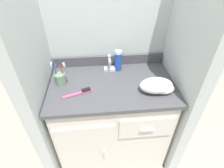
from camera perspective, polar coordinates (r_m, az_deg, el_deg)
ground_plane at (r=1.91m, az=-0.08°, el=-19.63°), size 6.00×6.00×0.00m
wall_back at (r=1.44m, az=-1.41°, el=17.28°), size 1.10×0.08×2.20m
wall_left at (r=1.21m, az=-25.27°, el=9.33°), size 0.08×0.64×2.20m
wall_right at (r=1.29m, az=23.58°, el=11.47°), size 0.08×0.64×2.20m
vanity at (r=1.56m, az=-0.15°, el=-11.36°), size 0.92×0.57×0.81m
backsplash at (r=1.49m, az=-1.10°, el=7.73°), size 0.92×0.02×0.09m
sink_faucet at (r=1.42m, az=-0.82°, el=6.21°), size 0.09×0.09×0.14m
toothbrush_cup at (r=1.32m, az=-16.50°, el=1.68°), size 0.10×0.07×0.19m
shaving_cream_can at (r=1.41m, az=2.04°, el=7.67°), size 0.06×0.06×0.17m
hairbrush at (r=1.22m, az=-9.94°, el=-2.66°), size 0.20×0.09×0.03m
hand_towel at (r=1.24m, az=14.76°, el=-0.66°), size 0.24×0.15×0.10m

